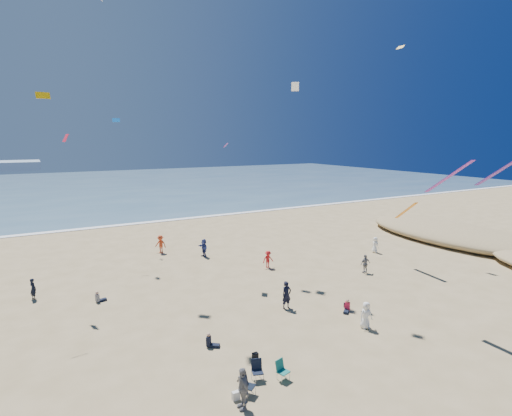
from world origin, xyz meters
TOP-DOWN VIEW (x-y plane):
  - ocean at (0.00, 95.00)m, footprint 220.00×100.00m
  - surf_line at (0.00, 45.00)m, footprint 220.00×1.20m
  - standing_flyers at (6.09, 12.49)m, footprint 31.51×32.68m
  - seated_group at (1.18, 5.77)m, footprint 15.60×26.59m
  - chair_cluster at (0.52, 4.64)m, footprint 2.79×1.60m
  - white_tote at (-1.12, 4.31)m, footprint 0.35×0.20m
  - black_backpack at (1.27, 6.78)m, footprint 0.30×0.22m
  - navy_bag at (10.06, 9.50)m, footprint 0.28×0.18m
  - kites_aloft at (9.34, 13.92)m, footprint 38.48×41.66m

SIDE VIEW (x-z plane):
  - ocean at x=0.00m, z-range 0.00..0.06m
  - surf_line at x=0.00m, z-range 0.00..0.08m
  - navy_bag at x=10.06m, z-range 0.00..0.34m
  - black_backpack at x=1.27m, z-range 0.00..0.38m
  - white_tote at x=-1.12m, z-range 0.00..0.40m
  - seated_group at x=1.18m, z-range 0.00..0.84m
  - chair_cluster at x=0.52m, z-range 0.00..1.00m
  - standing_flyers at x=6.09m, z-range -0.08..1.86m
  - kites_aloft at x=9.34m, z-range 1.13..27.86m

